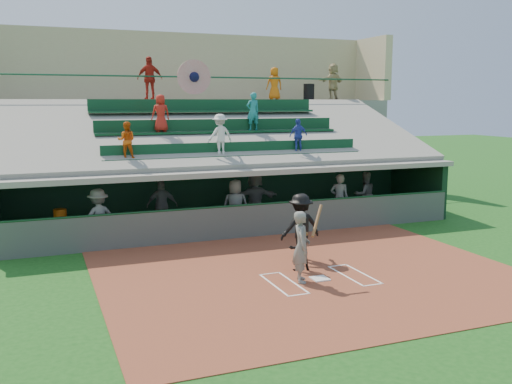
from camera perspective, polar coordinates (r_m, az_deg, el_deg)
name	(u,v)px	position (r m, az deg, el deg)	size (l,w,h in m)	color
ground	(320,280)	(14.95, 6.39, -8.73)	(100.00, 100.00, 0.00)	#174C15
dirt_slab	(311,274)	(15.37, 5.52, -8.17)	(11.00, 9.00, 0.02)	brown
home_plate	(320,279)	(14.94, 6.39, -8.60)	(0.43, 0.43, 0.03)	white
batters_box_chalk	(320,279)	(14.95, 6.39, -8.64)	(2.65, 1.85, 0.01)	white
dugout_floor	(234,226)	(20.95, -2.21, -3.44)	(16.00, 3.50, 0.04)	gray
concourse_slab	(187,150)	(27.02, -6.94, 4.21)	(20.00, 3.00, 4.60)	gray
grandstand	(204,156)	(24.15, -5.18, 3.58)	(20.40, 10.40, 7.80)	#4D524E
batter_at_plate	(302,246)	(14.47, 4.58, -5.44)	(0.94, 0.80, 1.95)	#5E615C
catcher	(299,248)	(15.51, 4.34, -5.64)	(0.59, 0.46, 1.21)	black
home_umpire	(301,227)	(16.51, 4.49, -3.47)	(1.24, 0.71, 1.92)	black
dugout_bench	(220,214)	(22.04, -3.65, -2.18)	(14.78, 0.44, 0.44)	brown
white_table	(59,233)	(19.41, -19.11, -3.85)	(0.79, 0.59, 0.69)	silver
water_cooler	(60,215)	(19.33, -19.00, -2.23)	(0.41, 0.41, 0.41)	#C7550B
dugout_player_a	(98,217)	(18.57, -15.48, -2.46)	(1.18, 0.68, 1.82)	#5D605A
dugout_player_b	(162,206)	(20.18, -9.37, -1.35)	(1.06, 0.44, 1.82)	#555853
dugout_player_c	(236,206)	(19.77, -2.06, -1.40)	(0.91, 0.59, 1.85)	#535651
dugout_player_d	(255,198)	(21.02, -0.12, -0.62)	(1.81, 0.58, 1.96)	#5C5F59
dugout_player_e	(339,199)	(21.39, 8.33, -0.67)	(0.68, 0.45, 1.87)	#5B5D58
dugout_player_f	(365,195)	(22.74, 10.82, -0.25)	(0.87, 0.68, 1.80)	#555752
trash_bin	(309,92)	(28.44, 5.31, 9.92)	(0.53, 0.53, 0.80)	black
concourse_staff_a	(150,78)	(25.20, -10.57, 11.11)	(1.08, 0.45, 1.84)	#AA1F13
concourse_staff_b	(274,84)	(27.87, 1.85, 10.77)	(0.77, 0.50, 1.57)	#CB610B
concourse_staff_c	(333,82)	(29.09, 7.69, 10.87)	(1.68, 0.54, 1.82)	tan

